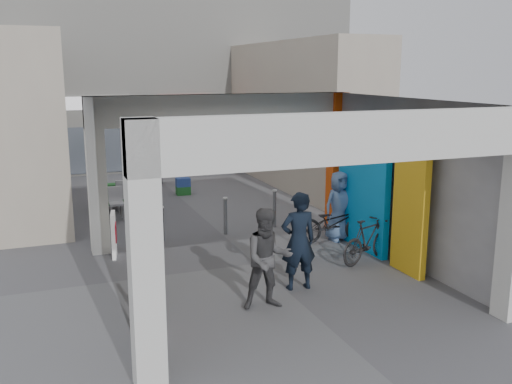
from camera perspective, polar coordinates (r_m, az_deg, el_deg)
name	(u,v)px	position (r m, az deg, el deg)	size (l,w,h in m)	color
ground	(256,264)	(12.27, -0.04, -7.19)	(90.00, 90.00, 0.00)	#5A5B5F
arcade_canopy	(296,162)	(11.17, 4.06, 3.05)	(6.40, 6.45, 6.40)	silver
far_building	(138,71)	(25.15, -11.72, 11.75)	(18.00, 4.08, 8.00)	silver
plaza_bldg_left	(24,123)	(18.38, -22.15, 6.39)	(2.00, 9.00, 5.00)	#B0A592
plaza_bldg_right	(299,115)	(20.30, 4.33, 7.71)	(2.00, 9.00, 5.00)	#B0A592
bollard_left	(162,224)	(13.92, -9.36, -3.18)	(0.09, 0.09, 0.84)	gray
bollard_center	(225,216)	(14.28, -3.08, -2.44)	(0.09, 0.09, 0.93)	gray
bollard_right	(275,209)	(14.96, 1.86, -1.68)	(0.09, 0.09, 0.97)	gray
advert_board_near	(148,305)	(9.13, -10.76, -11.00)	(0.13, 0.55, 1.00)	white
advert_board_far	(114,235)	(12.96, -14.03, -4.15)	(0.18, 0.56, 1.00)	white
cafe_set	(132,203)	(16.68, -12.30, -1.09)	(1.50, 1.21, 0.91)	#AFAFB4
produce_stand	(115,199)	(17.37, -13.92, -0.73)	(1.13, 0.61, 0.74)	black
crate_stack	(183,186)	(19.00, -7.30, 0.58)	(0.46, 0.37, 0.56)	#1B6127
border_collie	(296,251)	(12.27, 4.00, -5.91)	(0.25, 0.48, 0.67)	black
man_with_dog	(298,241)	(10.68, 4.26, -4.91)	(0.68, 0.45, 1.87)	black
man_back_turned	(268,259)	(9.83, 1.21, -6.69)	(0.86, 0.67, 1.77)	#424245
man_elderly	(339,206)	(13.87, 8.33, -1.39)	(0.83, 0.54, 1.69)	#5B7CB0
man_crates	(157,158)	(20.77, -9.90, 3.32)	(1.10, 0.46, 1.87)	black
bicycle_front	(333,223)	(13.69, 7.74, -3.08)	(0.65, 1.86, 0.98)	black
bicycle_rear	(368,240)	(12.48, 11.13, -4.75)	(0.45, 1.60, 0.96)	black
white_van	(200,155)	(23.34, -5.59, 3.74)	(1.58, 3.93, 1.34)	silver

